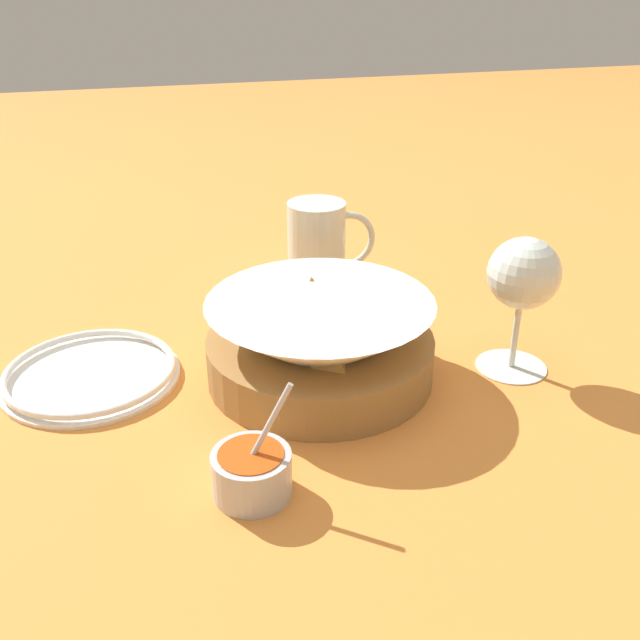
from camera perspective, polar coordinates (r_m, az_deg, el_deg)
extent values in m
plane|color=orange|center=(0.79, -1.43, -3.43)|extent=(4.00, 4.00, 0.00)
cylinder|color=olive|center=(0.76, 0.00, -2.95)|extent=(0.24, 0.24, 0.05)
cone|color=white|center=(0.75, 0.00, -1.47)|extent=(0.24, 0.24, 0.09)
cylinder|color=#3D842D|center=(0.76, 0.00, -2.80)|extent=(0.18, 0.18, 0.01)
pyramid|color=#CC8E42|center=(0.76, 3.70, -0.12)|extent=(0.06, 0.07, 0.05)
pyramid|color=#CC8E42|center=(0.79, -0.68, 1.39)|extent=(0.08, 0.07, 0.06)
pyramid|color=#CC8E42|center=(0.74, -4.08, -0.76)|extent=(0.08, 0.08, 0.06)
pyramid|color=#CC8E42|center=(0.70, 0.67, -2.79)|extent=(0.06, 0.07, 0.05)
cylinder|color=#B7B7BC|center=(0.61, -5.48, -12.14)|extent=(0.07, 0.07, 0.04)
cylinder|color=#CC4C14|center=(0.60, -5.51, -11.63)|extent=(0.06, 0.06, 0.03)
cylinder|color=#B7B7BC|center=(0.59, -4.50, -9.09)|extent=(0.05, 0.01, 0.09)
cylinder|color=silver|center=(0.81, 15.03, -3.56)|extent=(0.08, 0.08, 0.00)
cylinder|color=silver|center=(0.79, 15.37, -1.07)|extent=(0.01, 0.01, 0.08)
sphere|color=silver|center=(0.76, 16.01, 3.62)|extent=(0.08, 0.08, 0.08)
sphere|color=#DBD17A|center=(0.77, 15.92, 2.97)|extent=(0.05, 0.05, 0.05)
cylinder|color=silver|center=(0.96, -0.28, 6.02)|extent=(0.08, 0.08, 0.12)
cylinder|color=orange|center=(0.97, -0.28, 5.22)|extent=(0.06, 0.06, 0.08)
torus|color=silver|center=(0.97, 2.20, 6.40)|extent=(0.08, 0.01, 0.08)
cylinder|color=white|center=(0.80, -17.86, -4.24)|extent=(0.19, 0.19, 0.01)
torus|color=white|center=(0.80, -17.93, -3.84)|extent=(0.18, 0.18, 0.01)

